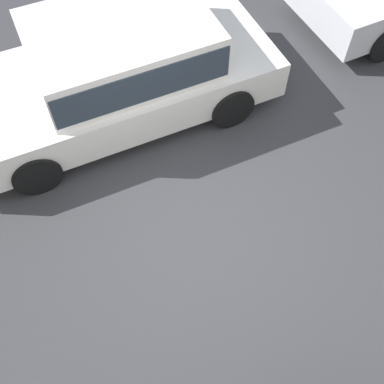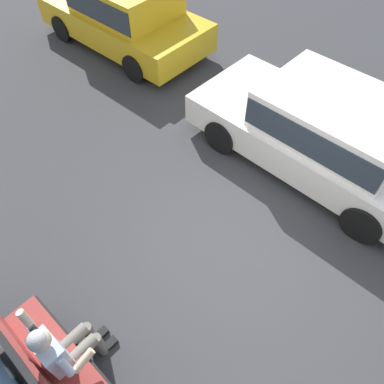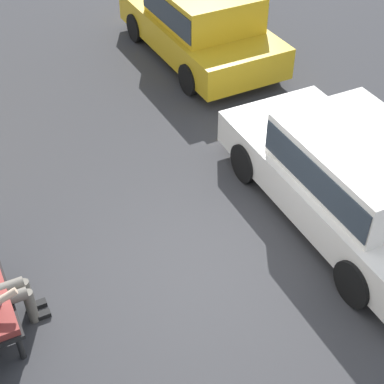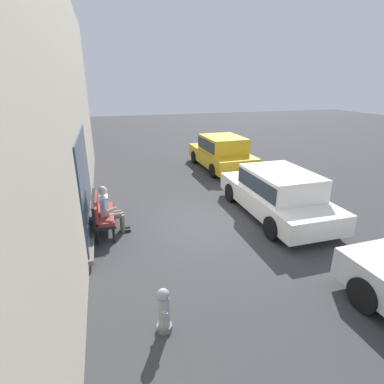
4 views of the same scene
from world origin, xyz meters
TOP-DOWN VIEW (x-y plane):
  - ground_plane at (0.00, 0.00)m, footprint 60.00×60.00m
  - bench at (0.44, 2.90)m, footprint 1.51×0.55m
  - person_on_phone at (0.33, 2.67)m, footprint 0.73×0.74m
  - parked_car_mid at (0.05, -2.22)m, footprint 4.38×1.96m
  - parked_car_far at (5.44, -2.57)m, footprint 4.15×2.05m

SIDE VIEW (x-z plane):
  - ground_plane at x=0.00m, z-range 0.00..0.00m
  - bench at x=0.44m, z-range 0.08..1.09m
  - person_on_phone at x=0.33m, z-range 0.04..1.39m
  - parked_car_mid at x=0.05m, z-range 0.06..1.50m
  - parked_car_far at x=5.44m, z-range 0.06..1.58m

